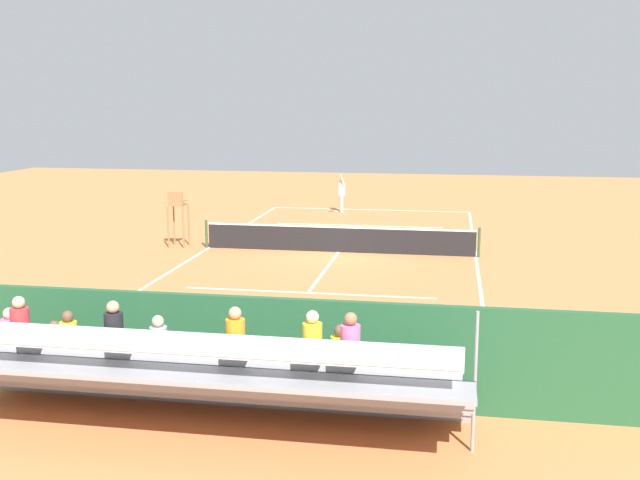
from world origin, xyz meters
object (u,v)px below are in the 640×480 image
at_px(umpire_chair, 178,213).
at_px(tennis_racket, 336,211).
at_px(courtside_bench, 409,367).
at_px(tennis_ball_near, 365,225).
at_px(bleacher_stand, 199,373).
at_px(tennis_net, 339,239).
at_px(equipment_bag, 324,382).
at_px(tennis_player, 341,192).

distance_m(umpire_chair, tennis_racket, 11.24).
bearing_deg(courtside_bench, tennis_ball_near, -80.98).
distance_m(bleacher_stand, tennis_ball_near, 21.45).
relative_size(tennis_net, tennis_ball_near, 156.06).
bearing_deg(bleacher_stand, umpire_chair, -68.32).
height_order(equipment_bag, tennis_player, tennis_player).
bearing_deg(courtside_bench, umpire_chair, -54.13).
xyz_separation_m(bleacher_stand, tennis_racket, (1.55, -25.55, -0.99)).
bearing_deg(equipment_bag, umpire_chair, -59.33).
xyz_separation_m(tennis_racket, tennis_ball_near, (-1.94, 4.13, 0.02)).
bearing_deg(tennis_net, umpire_chair, 0.59).
distance_m(courtside_bench, equipment_bag, 1.69).
bearing_deg(courtside_bench, tennis_net, -75.83).
bearing_deg(bleacher_stand, equipment_bag, -131.79).
xyz_separation_m(tennis_net, tennis_ball_near, (-0.29, -6.00, -0.47)).
height_order(umpire_chair, tennis_player, umpire_chair).
height_order(equipment_bag, tennis_racket, equipment_bag).
height_order(courtside_bench, tennis_ball_near, courtside_bench).
bearing_deg(equipment_bag, tennis_racket, -81.88).
relative_size(bleacher_stand, umpire_chair, 4.23).
bearing_deg(tennis_ball_near, tennis_net, 87.24).
height_order(tennis_net, courtside_bench, tennis_net).
height_order(tennis_net, umpire_chair, umpire_chair).
xyz_separation_m(umpire_chair, tennis_ball_near, (-6.49, -6.07, -1.28)).
height_order(tennis_player, tennis_racket, tennis_player).
bearing_deg(tennis_ball_near, bleacher_stand, 88.97).
distance_m(tennis_player, tennis_ball_near, 4.41).
relative_size(tennis_net, courtside_bench, 5.72).
bearing_deg(tennis_racket, courtside_bench, 102.06).
relative_size(tennis_player, tennis_ball_near, 29.18).
relative_size(tennis_player, tennis_racket, 3.29).
relative_size(tennis_net, umpire_chair, 4.81).
bearing_deg(tennis_racket, umpire_chair, 65.96).
bearing_deg(tennis_ball_near, tennis_racket, -64.86).
xyz_separation_m(tennis_player, tennis_ball_near, (-1.64, 3.98, -0.98)).
distance_m(equipment_bag, tennis_ball_near, 19.46).
bearing_deg(tennis_ball_near, courtside_bench, 99.02).
bearing_deg(tennis_net, equipment_bag, 97.27).
bearing_deg(umpire_chair, tennis_racket, -114.04).
xyz_separation_m(courtside_bench, equipment_bag, (1.64, 0.13, -0.38)).
relative_size(bleacher_stand, tennis_ball_near, 137.27).
height_order(courtside_bench, tennis_racket, courtside_bench).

